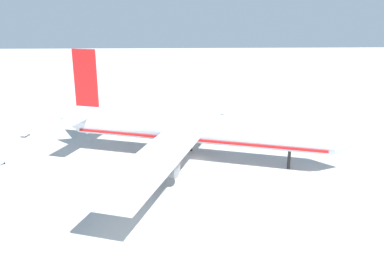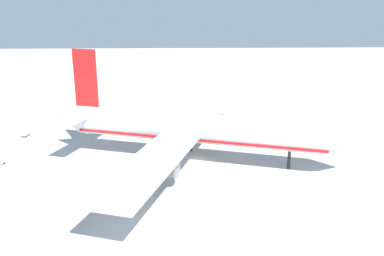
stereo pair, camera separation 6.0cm
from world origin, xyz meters
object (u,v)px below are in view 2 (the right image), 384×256
object	(u,v)px
baggage_cart_0	(25,134)
traffic_cone_3	(353,137)
airliner	(192,129)
traffic_cone_2	(219,115)

from	to	relation	value
baggage_cart_0	traffic_cone_3	size ratio (longest dim) A/B	5.63
airliner	traffic_cone_3	world-z (taller)	airliner
traffic_cone_3	baggage_cart_0	bearing A→B (deg)	176.81
traffic_cone_2	airliner	bearing A→B (deg)	-105.33
traffic_cone_3	traffic_cone_2	bearing A→B (deg)	143.89
traffic_cone_2	traffic_cone_3	bearing A→B (deg)	-36.11
baggage_cart_0	traffic_cone_3	xyz separation A→B (m)	(90.81, -5.06, -0.49)
baggage_cart_0	traffic_cone_2	xyz separation A→B (m)	(56.44, 20.00, -0.49)
baggage_cart_0	traffic_cone_2	world-z (taller)	baggage_cart_0
baggage_cart_0	traffic_cone_2	distance (m)	59.89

